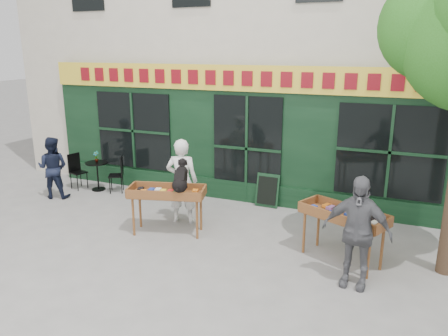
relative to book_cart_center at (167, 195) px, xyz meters
The scene contains 13 objects.
ground 1.18m from the book_cart_center, ahead, with size 80.00×80.00×0.00m, color slate.
building 7.38m from the book_cart_center, 82.00° to the left, with size 14.00×7.26×10.00m.
book_cart_center is the anchor object (origin of this frame).
dog 0.59m from the book_cart_center, ahead, with size 0.34×0.60×0.60m, color black, non-canonical shape.
woman 0.66m from the book_cart_center, 90.00° to the left, with size 0.67×0.44×1.85m, color white.
book_cart_right 3.46m from the book_cart_center, ahead, with size 1.62×1.19×0.99m.
man_right 3.81m from the book_cart_center, ahead, with size 1.07×0.45×1.83m, color #515256.
bistro_table 3.58m from the book_cart_center, 150.93° to the left, with size 0.60×0.60×0.76m.
bistro_chair_left 4.11m from the book_cart_center, 156.17° to the left, with size 0.45×0.45×0.95m.
bistro_chair_right 3.10m from the book_cart_center, 143.73° to the left, with size 0.49×0.49×0.95m.
potted_plant 3.57m from the book_cart_center, 150.93° to the left, with size 0.16×0.11×0.30m, color gray.
man_left 3.84m from the book_cart_center, 167.48° to the left, with size 0.76×0.59×1.56m, color black.
chalkboard 2.70m from the book_cart_center, 57.79° to the left, with size 0.56×0.21×0.79m.
Camera 1 is at (3.41, -7.31, 3.68)m, focal length 35.00 mm.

